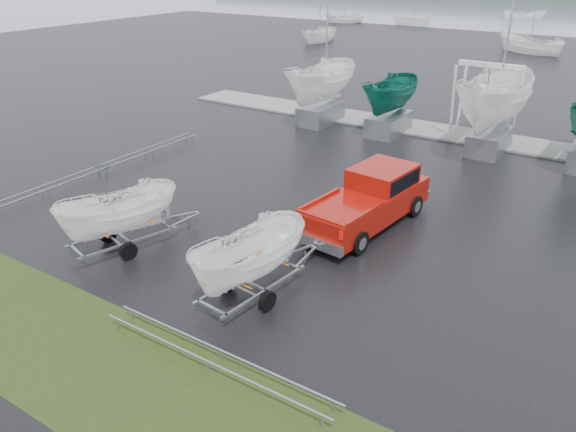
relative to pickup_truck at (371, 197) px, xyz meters
The scene contains 18 objects.
ground_plane 3.80m from the pickup_truck, behind, with size 120.00×120.00×0.00m, color black.
grass_verge 11.70m from the pickup_truck, 108.21° to the right, with size 40.00×40.00×0.00m, color black.
dock 13.47m from the pickup_truck, 105.73° to the left, with size 30.00×3.00×0.12m, color gray.
pickup_truck is the anchor object (origin of this frame).
trailer_hitched 6.79m from the pickup_truck, 96.39° to the right, with size 1.88×3.71×4.98m.
trailer_parked 9.18m from the pickup_truck, 133.78° to the right, with size 2.15×3.79×4.89m.
boat_hoist 13.04m from the pickup_truck, 87.82° to the left, with size 3.30×2.18×4.12m.
keelboat_0 14.14m from the pickup_truck, 127.80° to the left, with size 2.50×3.20×10.67m.
keelboat_1 12.08m from the pickup_truck, 110.53° to the left, with size 2.05×3.20×6.56m.
keelboat_2 11.63m from the pickup_truck, 82.35° to the left, with size 2.99×3.20×11.18m.
mast_rack_0 12.70m from the pickup_truck, behind, with size 0.56×6.50×0.06m.
mast_rack_1 13.64m from the pickup_truck, 158.15° to the right, with size 0.56×6.50×0.06m.
mast_rack_2 9.60m from the pickup_truck, 87.86° to the right, with size 7.00×0.56×0.06m.
moored_boat_0 47.68m from the pickup_truck, 122.45° to the left, with size 2.53×2.59×11.22m.
moored_boat_1 45.22m from the pickup_truck, 94.66° to the left, with size 3.71×3.68×11.68m.
moored_boat_4 65.11m from the pickup_truck, 110.26° to the left, with size 2.26×2.20×10.79m.
moored_boat_6 66.58m from the pickup_truck, 118.69° to the left, with size 3.01×3.00×10.82m.
moored_boat_7 77.70m from the pickup_truck, 98.18° to the left, with size 2.70×2.65×11.02m.
Camera 1 is at (11.52, -17.73, 9.35)m, focal length 35.00 mm.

